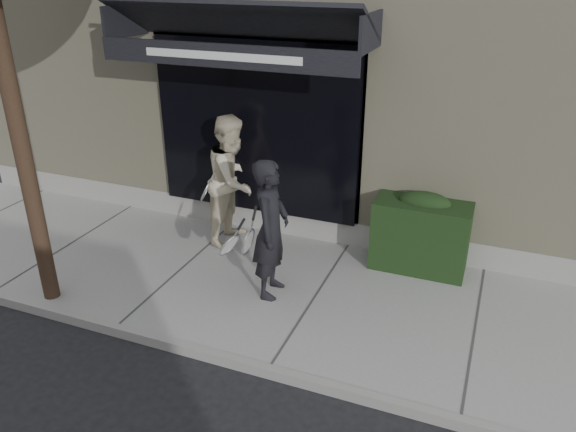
% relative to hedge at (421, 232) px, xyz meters
% --- Properties ---
extents(ground, '(80.00, 80.00, 0.00)m').
position_rel_hedge_xyz_m(ground, '(-1.10, -1.25, -0.66)').
color(ground, black).
rests_on(ground, ground).
extents(sidewalk, '(20.00, 3.00, 0.12)m').
position_rel_hedge_xyz_m(sidewalk, '(-1.10, -1.25, -0.60)').
color(sidewalk, gray).
rests_on(sidewalk, ground).
extents(curb, '(20.00, 0.10, 0.14)m').
position_rel_hedge_xyz_m(curb, '(-1.10, -2.80, -0.59)').
color(curb, gray).
rests_on(curb, ground).
extents(building_facade, '(14.30, 8.04, 5.64)m').
position_rel_hedge_xyz_m(building_facade, '(-1.11, 3.71, 2.08)').
color(building_facade, '#BDB490').
rests_on(building_facade, ground).
extents(hedge, '(1.30, 0.70, 1.14)m').
position_rel_hedge_xyz_m(hedge, '(0.00, 0.00, 0.00)').
color(hedge, black).
rests_on(hedge, sidewalk).
extents(pedestrian_front, '(0.81, 0.86, 1.84)m').
position_rel_hedge_xyz_m(pedestrian_front, '(-1.67, -1.40, 0.38)').
color(pedestrian_front, black).
rests_on(pedestrian_front, sidewalk).
extents(pedestrian_back, '(0.82, 0.99, 1.98)m').
position_rel_hedge_xyz_m(pedestrian_back, '(-2.81, -0.20, 0.45)').
color(pedestrian_back, beige).
rests_on(pedestrian_back, sidewalk).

